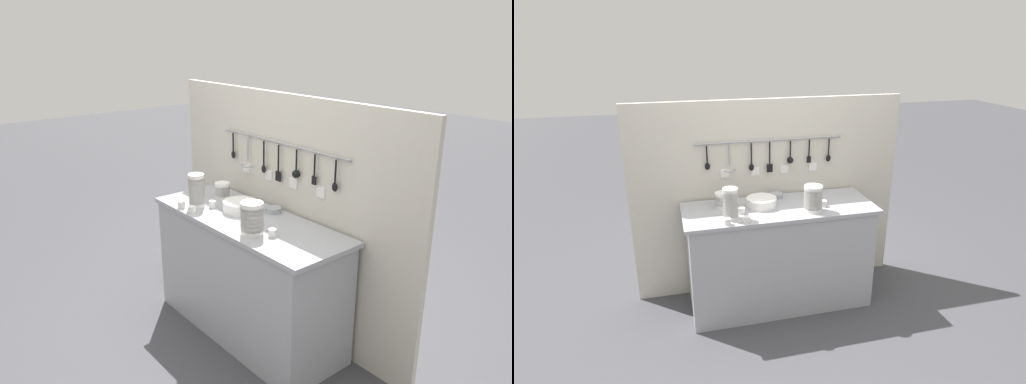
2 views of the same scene
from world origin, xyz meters
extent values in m
plane|color=#424247|center=(0.00, 0.00, 0.00)|extent=(20.00, 20.00, 0.00)
cube|color=#9EA0A8|center=(0.00, 0.00, 0.86)|extent=(1.54, 0.58, 0.03)
cube|color=#9EA0A8|center=(0.00, 0.00, 0.42)|extent=(1.48, 0.55, 0.85)
cube|color=beige|center=(0.00, 0.32, 0.85)|extent=(2.34, 0.04, 1.69)
cylinder|color=#93969E|center=(0.00, 0.29, 1.35)|extent=(1.23, 0.01, 0.01)
sphere|color=#93969E|center=(-0.61, 0.29, 1.35)|extent=(0.02, 0.02, 0.02)
sphere|color=#93969E|center=(0.61, 0.29, 1.35)|extent=(0.02, 0.02, 0.02)
cylinder|color=black|center=(-0.53, 0.28, 1.27)|extent=(0.01, 0.01, 0.14)
ellipsoid|color=black|center=(-0.53, 0.28, 1.17)|extent=(0.04, 0.02, 0.06)
cylinder|color=#93969E|center=(-0.53, 0.29, 1.35)|extent=(0.00, 0.01, 0.02)
cylinder|color=#93969E|center=(-0.35, 0.28, 1.25)|extent=(0.01, 0.01, 0.18)
torus|color=#93969E|center=(-0.35, 0.28, 1.12)|extent=(0.10, 0.10, 0.01)
cylinder|color=#93969E|center=(-0.35, 0.29, 1.35)|extent=(0.01, 0.01, 0.02)
cylinder|color=black|center=(-0.16, 0.28, 1.25)|extent=(0.01, 0.01, 0.18)
ellipsoid|color=black|center=(-0.16, 0.28, 1.14)|extent=(0.04, 0.02, 0.06)
cylinder|color=#93969E|center=(-0.16, 0.29, 1.35)|extent=(0.01, 0.01, 0.02)
cylinder|color=black|center=(-0.01, 0.28, 1.24)|extent=(0.01, 0.01, 0.19)
cube|color=black|center=(-0.01, 0.28, 1.12)|extent=(0.05, 0.01, 0.07)
cylinder|color=#93969E|center=(-0.01, 0.29, 1.35)|extent=(0.01, 0.01, 0.02)
cylinder|color=black|center=(0.17, 0.28, 1.27)|extent=(0.01, 0.01, 0.15)
sphere|color=black|center=(0.17, 0.28, 1.17)|extent=(0.06, 0.06, 0.06)
cylinder|color=#93969E|center=(0.17, 0.29, 1.35)|extent=(0.01, 0.01, 0.02)
cylinder|color=black|center=(0.34, 0.28, 1.27)|extent=(0.01, 0.01, 0.15)
cube|color=black|center=(0.34, 0.28, 1.17)|extent=(0.04, 0.01, 0.06)
cylinder|color=#93969E|center=(0.34, 0.29, 1.35)|extent=(0.01, 0.01, 0.02)
cylinder|color=black|center=(0.52, 0.28, 1.27)|extent=(0.01, 0.01, 0.15)
ellipsoid|color=black|center=(0.52, 0.28, 1.17)|extent=(0.04, 0.02, 0.06)
cylinder|color=#93969E|center=(0.52, 0.29, 1.35)|extent=(0.00, 0.01, 0.02)
cube|color=white|center=(-0.39, 0.30, 1.09)|extent=(0.07, 0.01, 0.07)
cube|color=white|center=(-0.13, 0.30, 1.09)|extent=(0.07, 0.01, 0.07)
cube|color=white|center=(0.13, 0.30, 1.09)|extent=(0.07, 0.01, 0.07)
cube|color=white|center=(0.39, 0.30, 1.09)|extent=(0.07, 0.01, 0.07)
cylinder|color=white|center=(-0.44, 0.11, 0.90)|extent=(0.11, 0.11, 0.05)
cylinder|color=white|center=(-0.44, 0.11, 0.93)|extent=(0.11, 0.11, 0.05)
cylinder|color=white|center=(-0.44, 0.11, 0.95)|extent=(0.11, 0.11, 0.05)
cylinder|color=white|center=(-0.44, 0.11, 0.98)|extent=(0.11, 0.11, 0.05)
cylinder|color=white|center=(-0.41, -0.14, 0.90)|extent=(0.12, 0.12, 0.05)
cylinder|color=white|center=(-0.41, -0.14, 0.93)|extent=(0.12, 0.12, 0.05)
cylinder|color=white|center=(-0.41, -0.14, 0.96)|extent=(0.12, 0.12, 0.05)
cylinder|color=white|center=(-0.41, -0.14, 0.98)|extent=(0.12, 0.12, 0.05)
cylinder|color=white|center=(-0.41, -0.14, 1.01)|extent=(0.12, 0.12, 0.05)
cylinder|color=white|center=(-0.41, -0.14, 1.04)|extent=(0.12, 0.12, 0.05)
cylinder|color=white|center=(-0.41, -0.14, 1.07)|extent=(0.12, 0.12, 0.05)
cylinder|color=white|center=(-0.41, -0.14, 1.09)|extent=(0.12, 0.12, 0.05)
cylinder|color=white|center=(0.23, -0.15, 0.90)|extent=(0.14, 0.14, 0.05)
cylinder|color=white|center=(0.23, -0.15, 0.93)|extent=(0.14, 0.14, 0.05)
cylinder|color=white|center=(0.23, -0.15, 0.95)|extent=(0.14, 0.14, 0.05)
cylinder|color=white|center=(0.23, -0.15, 0.98)|extent=(0.14, 0.14, 0.05)
cylinder|color=white|center=(0.23, -0.15, 1.01)|extent=(0.14, 0.14, 0.05)
cylinder|color=white|center=(0.23, -0.15, 1.03)|extent=(0.14, 0.14, 0.05)
cylinder|color=white|center=(0.23, -0.15, 1.06)|extent=(0.14, 0.14, 0.05)
cylinder|color=white|center=(-0.14, 0.04, 0.88)|extent=(0.24, 0.24, 0.01)
cylinder|color=white|center=(-0.14, 0.04, 0.89)|extent=(0.24, 0.24, 0.01)
cylinder|color=white|center=(-0.14, 0.04, 0.90)|extent=(0.24, 0.24, 0.01)
cylinder|color=white|center=(-0.14, 0.04, 0.91)|extent=(0.24, 0.24, 0.01)
cylinder|color=white|center=(-0.14, 0.04, 0.91)|extent=(0.24, 0.24, 0.01)
cylinder|color=white|center=(-0.14, 0.04, 0.92)|extent=(0.24, 0.24, 0.01)
cylinder|color=white|center=(-0.14, 0.04, 0.93)|extent=(0.24, 0.24, 0.01)
cylinder|color=white|center=(-0.14, 0.04, 0.94)|extent=(0.24, 0.24, 0.01)
cylinder|color=white|center=(-0.14, 0.04, 0.95)|extent=(0.24, 0.24, 0.01)
cylinder|color=#93969E|center=(0.03, 0.21, 0.90)|extent=(0.11, 0.11, 0.04)
cylinder|color=white|center=(-0.46, -0.24, 0.90)|extent=(0.05, 0.05, 0.05)
cylinder|color=white|center=(0.35, -0.08, 0.90)|extent=(0.05, 0.05, 0.05)
cylinder|color=white|center=(-0.31, -0.24, 0.90)|extent=(0.05, 0.05, 0.05)
cylinder|color=white|center=(-0.32, -0.07, 0.90)|extent=(0.05, 0.05, 0.05)
camera|label=1|loc=(2.48, -1.96, 2.11)|focal=35.00mm
camera|label=2|loc=(-0.86, -3.06, 2.18)|focal=30.00mm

